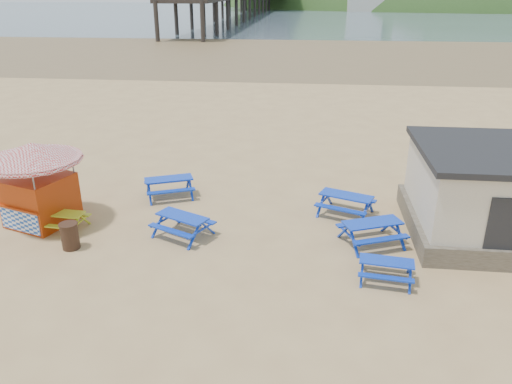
# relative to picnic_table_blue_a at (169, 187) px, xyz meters

# --- Properties ---
(ground) EXTENTS (400.00, 400.00, 0.00)m
(ground) POSITION_rel_picnic_table_blue_a_xyz_m (2.58, -3.04, -0.41)
(ground) COLOR tan
(ground) RESTS_ON ground
(wet_sand) EXTENTS (400.00, 400.00, 0.00)m
(wet_sand) POSITION_rel_picnic_table_blue_a_xyz_m (2.58, 51.96, -0.40)
(wet_sand) COLOR brown
(wet_sand) RESTS_ON ground
(sea) EXTENTS (400.00, 400.00, 0.00)m
(sea) POSITION_rel_picnic_table_blue_a_xyz_m (2.58, 166.96, -0.40)
(sea) COLOR #475966
(sea) RESTS_ON ground
(picnic_table_blue_a) EXTENTS (2.39, 2.19, 0.81)m
(picnic_table_blue_a) POSITION_rel_picnic_table_blue_a_xyz_m (0.00, 0.00, 0.00)
(picnic_table_blue_a) COLOR #000BB7
(picnic_table_blue_a) RESTS_ON ground
(picnic_table_blue_b) EXTENTS (2.42, 2.21, 0.83)m
(picnic_table_blue_b) POSITION_rel_picnic_table_blue_a_xyz_m (7.19, -1.02, 0.01)
(picnic_table_blue_b) COLOR #000BB7
(picnic_table_blue_b) RESTS_ON ground
(picnic_table_blue_d) EXTENTS (2.33, 2.16, 0.78)m
(picnic_table_blue_d) POSITION_rel_picnic_table_blue_a_xyz_m (1.43, -3.43, -0.02)
(picnic_table_blue_d) COLOR #000BB7
(picnic_table_blue_d) RESTS_ON ground
(picnic_table_blue_e) EXTENTS (1.73, 1.47, 0.66)m
(picnic_table_blue_e) POSITION_rel_picnic_table_blue_a_xyz_m (8.13, -5.56, -0.08)
(picnic_table_blue_e) COLOR #000BB7
(picnic_table_blue_e) RESTS_ON ground
(picnic_table_blue_f) EXTENTS (2.42, 2.22, 0.83)m
(picnic_table_blue_f) POSITION_rel_picnic_table_blue_a_xyz_m (7.94, -3.30, 0.01)
(picnic_table_blue_f) COLOR #000BB7
(picnic_table_blue_f) RESTS_ON ground
(picnic_table_yellow) EXTENTS (1.74, 1.45, 0.68)m
(picnic_table_yellow) POSITION_rel_picnic_table_blue_a_xyz_m (-2.99, -3.46, -0.06)
(picnic_table_yellow) COLOR gold
(picnic_table_yellow) RESTS_ON ground
(ice_cream_kiosk) EXTENTS (4.36, 4.36, 3.08)m
(ice_cream_kiosk) POSITION_rel_picnic_table_blue_a_xyz_m (-3.98, -2.94, 1.53)
(ice_cream_kiosk) COLOR #9F2E09
(ice_cream_kiosk) RESTS_ON ground
(litter_bin) EXTENTS (0.62, 0.62, 0.91)m
(litter_bin) POSITION_rel_picnic_table_blue_a_xyz_m (-2.07, -4.73, 0.06)
(litter_bin) COLOR #361E16
(litter_bin) RESTS_ON ground
(headland_town) EXTENTS (264.00, 144.00, 108.00)m
(headland_town) POSITION_rel_picnic_table_blue_a_xyz_m (92.58, 226.64, -10.31)
(headland_town) COLOR #2D4C1E
(headland_town) RESTS_ON ground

